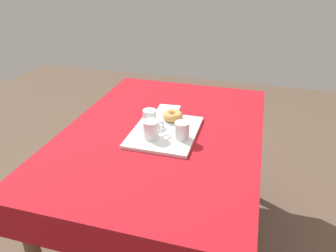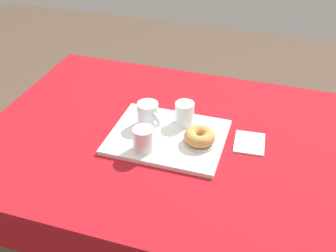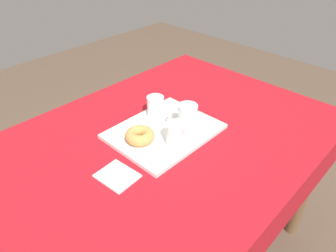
% 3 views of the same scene
% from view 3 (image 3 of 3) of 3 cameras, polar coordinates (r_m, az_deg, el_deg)
% --- Properties ---
extents(dining_table, '(1.41, 1.00, 0.77)m').
position_cam_3_polar(dining_table, '(1.27, -0.89, -5.82)').
color(dining_table, '#A8141E').
rests_on(dining_table, ground).
extents(serving_tray, '(0.40, 0.32, 0.02)m').
position_cam_3_polar(serving_tray, '(1.23, -0.71, -0.96)').
color(serving_tray, white).
rests_on(serving_tray, dining_table).
extents(tea_mug_left, '(0.10, 0.09, 0.09)m').
position_cam_3_polar(tea_mug_left, '(1.23, 3.51, 1.88)').
color(tea_mug_left, white).
rests_on(tea_mug_left, serving_tray).
extents(water_glass_near, '(0.07, 0.07, 0.08)m').
position_cam_3_polar(water_glass_near, '(1.13, 1.36, -1.72)').
color(water_glass_near, white).
rests_on(water_glass_near, serving_tray).
extents(water_glass_far, '(0.07, 0.07, 0.08)m').
position_cam_3_polar(water_glass_far, '(1.29, -2.30, 3.51)').
color(water_glass_far, white).
rests_on(water_glass_far, serving_tray).
extents(donut_plate_left, '(0.11, 0.11, 0.01)m').
position_cam_3_polar(donut_plate_left, '(1.16, -5.14, -2.77)').
color(donut_plate_left, silver).
rests_on(donut_plate_left, serving_tray).
extents(sugar_donut_left, '(0.11, 0.11, 0.04)m').
position_cam_3_polar(sugar_donut_left, '(1.14, -5.20, -1.78)').
color(sugar_donut_left, tan).
rests_on(sugar_donut_left, donut_plate_left).
extents(paper_napkin, '(0.11, 0.14, 0.01)m').
position_cam_3_polar(paper_napkin, '(1.05, -9.29, -9.03)').
color(paper_napkin, white).
rests_on(paper_napkin, dining_table).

